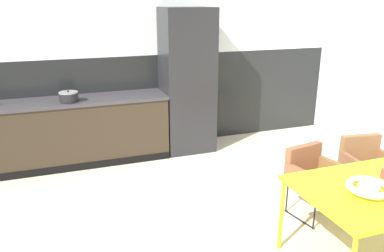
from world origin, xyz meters
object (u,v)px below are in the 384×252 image
object	(u,v)px
refrigerator_column	(187,81)
armchair_far_side	(366,161)
fruit_bowl	(369,188)
armchair_corner_seat	(312,171)
cooking_pot	(69,97)

from	to	relation	value
refrigerator_column	armchair_far_side	distance (m)	2.62
armchair_far_side	fruit_bowl	world-z (taller)	fruit_bowl
armchair_corner_seat	fruit_bowl	world-z (taller)	fruit_bowl
refrigerator_column	armchair_corner_seat	size ratio (longest dim) A/B	2.88
armchair_far_side	cooking_pot	size ratio (longest dim) A/B	3.11
armchair_far_side	fruit_bowl	distance (m)	1.32
refrigerator_column	armchair_corner_seat	world-z (taller)	refrigerator_column
cooking_pot	refrigerator_column	bearing A→B (deg)	4.39
fruit_bowl	cooking_pot	distance (m)	3.67
refrigerator_column	armchair_far_side	bearing A→B (deg)	-59.41
fruit_bowl	armchair_far_side	bearing A→B (deg)	46.60
armchair_corner_seat	armchair_far_side	bearing A→B (deg)	168.46
armchair_corner_seat	fruit_bowl	size ratio (longest dim) A/B	2.09
fruit_bowl	cooking_pot	bearing A→B (deg)	124.71
armchair_far_side	cooking_pot	bearing A→B (deg)	-27.04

